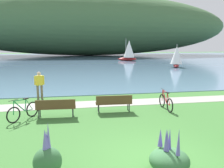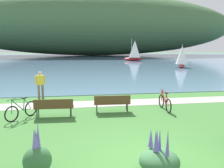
# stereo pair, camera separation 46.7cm
# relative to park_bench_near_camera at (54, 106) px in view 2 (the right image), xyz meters

# --- Properties ---
(ground_plane) EXTENTS (200.00, 200.00, 0.00)m
(ground_plane) POSITION_rel_park_bench_near_camera_xyz_m (3.02, -4.72, -0.52)
(ground_plane) COLOR #3D7533
(bay_water) EXTENTS (180.00, 80.00, 0.04)m
(bay_water) POSITION_rel_park_bench_near_camera_xyz_m (3.02, 44.45, -0.50)
(bay_water) COLOR #5B7F9E
(bay_water) RESTS_ON ground
(distant_hillside) EXTENTS (93.32, 28.00, 19.07)m
(distant_hillside) POSITION_rel_park_bench_near_camera_xyz_m (6.72, 65.18, 9.05)
(distant_hillside) COLOR #42663D
(distant_hillside) RESTS_ON bay_water
(shoreline_path) EXTENTS (60.00, 1.50, 0.01)m
(shoreline_path) POSITION_rel_park_bench_near_camera_xyz_m (3.02, 2.19, -0.52)
(shoreline_path) COLOR #A39E93
(shoreline_path) RESTS_ON ground
(park_bench_near_camera) EXTENTS (1.82, 0.57, 0.88)m
(park_bench_near_camera) POSITION_rel_park_bench_near_camera_xyz_m (0.00, 0.00, 0.00)
(park_bench_near_camera) COLOR brown
(park_bench_near_camera) RESTS_ON ground
(park_bench_further_along) EXTENTS (1.82, 0.55, 0.88)m
(park_bench_further_along) POSITION_rel_park_bench_near_camera_xyz_m (2.80, 0.38, 0.00)
(park_bench_further_along) COLOR brown
(park_bench_further_along) RESTS_ON ground
(bicycle_leaning_near_bench) EXTENTS (0.10, 1.77, 1.01)m
(bicycle_leaning_near_bench) POSITION_rel_park_bench_near_camera_xyz_m (5.54, 0.35, -0.12)
(bicycle_leaning_near_bench) COLOR black
(bicycle_leaning_near_bench) RESTS_ON ground
(bicycle_beside_path) EXTENTS (1.16, 1.41, 1.01)m
(bicycle_beside_path) POSITION_rel_park_bench_near_camera_xyz_m (-1.43, -0.08, -0.12)
(bicycle_beside_path) COLOR black
(bicycle_beside_path) RESTS_ON ground
(person_at_shoreline) EXTENTS (0.58, 0.33, 1.71)m
(person_at_shoreline) POSITION_rel_park_bench_near_camera_xyz_m (-1.19, 4.02, 0.46)
(person_at_shoreline) COLOR #72604C
(person_at_shoreline) RESTS_ON ground
(echium_bush_closest_to_camera) EXTENTS (1.07, 1.07, 1.31)m
(echium_bush_closest_to_camera) POSITION_rel_park_bench_near_camera_xyz_m (3.21, -5.35, -0.18)
(echium_bush_closest_to_camera) COLOR #386B3D
(echium_bush_closest_to_camera) RESTS_ON ground
(echium_bush_mid_cluster) EXTENTS (0.73, 0.73, 1.42)m
(echium_bush_mid_cluster) POSITION_rel_park_bench_near_camera_xyz_m (0.05, -4.98, -0.10)
(echium_bush_mid_cluster) COLOR #386B3D
(echium_bush_mid_cluster) RESTS_ON ground
(sailboat_mid_bay) EXTENTS (2.30, 3.01, 3.44)m
(sailboat_mid_bay) POSITION_rel_park_bench_near_camera_xyz_m (16.31, 21.76, 1.14)
(sailboat_mid_bay) COLOR #B22323
(sailboat_mid_bay) RESTS_ON bay_water
(sailboat_toward_hillside) EXTENTS (4.08, 3.10, 4.66)m
(sailboat_toward_hillside) POSITION_rel_park_bench_near_camera_xyz_m (13.07, 37.59, 1.71)
(sailboat_toward_hillside) COLOR #B22323
(sailboat_toward_hillside) RESTS_ON bay_water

